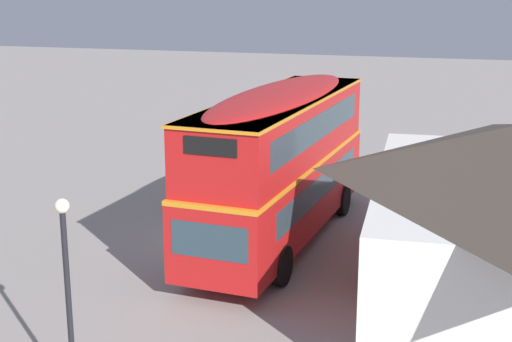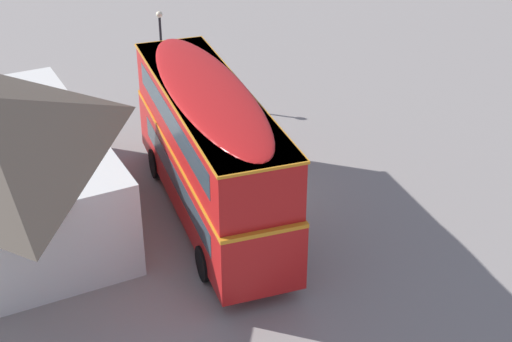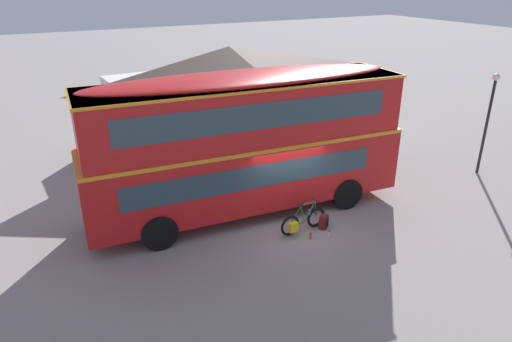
{
  "view_description": "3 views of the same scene",
  "coord_description": "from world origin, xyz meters",
  "px_view_note": "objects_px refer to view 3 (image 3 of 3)",
  "views": [
    {
      "loc": [
        20.13,
        6.84,
        7.88
      ],
      "look_at": [
        -1.25,
        0.49,
        2.08
      ],
      "focal_mm": 51.22,
      "sensor_mm": 36.0,
      "label": 1
    },
    {
      "loc": [
        -21.4,
        8.82,
        13.96
      ],
      "look_at": [
        -0.73,
        -0.29,
        1.3
      ],
      "focal_mm": 53.41,
      "sensor_mm": 36.0,
      "label": 2
    },
    {
      "loc": [
        -7.22,
        -11.35,
        7.63
      ],
      "look_at": [
        -0.95,
        0.49,
        1.87
      ],
      "focal_mm": 32.55,
      "sensor_mm": 36.0,
      "label": 3
    }
  ],
  "objects_px": {
    "water_bottle_clear_plastic": "(329,234)",
    "double_decker_bus": "(246,139)",
    "backpack_on_ground": "(324,221)",
    "water_bottle_red_squeeze": "(310,236)",
    "touring_bicycle": "(302,221)",
    "street_lamp": "(489,112)"
  },
  "relations": [
    {
      "from": "water_bottle_clear_plastic",
      "to": "double_decker_bus",
      "type": "bearing_deg",
      "value": 118.08
    },
    {
      "from": "backpack_on_ground",
      "to": "water_bottle_red_squeeze",
      "type": "xyz_separation_m",
      "value": [
        -0.75,
        -0.37,
        -0.15
      ]
    },
    {
      "from": "touring_bicycle",
      "to": "backpack_on_ground",
      "type": "bearing_deg",
      "value": -10.84
    },
    {
      "from": "water_bottle_red_squeeze",
      "to": "double_decker_bus",
      "type": "bearing_deg",
      "value": 109.06
    },
    {
      "from": "double_decker_bus",
      "to": "touring_bicycle",
      "type": "xyz_separation_m",
      "value": [
        0.91,
        -2.08,
        -2.27
      ]
    },
    {
      "from": "water_bottle_red_squeeze",
      "to": "street_lamp",
      "type": "distance_m",
      "value": 9.41
    },
    {
      "from": "touring_bicycle",
      "to": "backpack_on_ground",
      "type": "height_order",
      "value": "touring_bicycle"
    },
    {
      "from": "water_bottle_clear_plastic",
      "to": "water_bottle_red_squeeze",
      "type": "relative_size",
      "value": 1.01
    },
    {
      "from": "water_bottle_red_squeeze",
      "to": "backpack_on_ground",
      "type": "bearing_deg",
      "value": 25.96
    },
    {
      "from": "touring_bicycle",
      "to": "street_lamp",
      "type": "xyz_separation_m",
      "value": [
        9.0,
        0.59,
        2.2
      ]
    },
    {
      "from": "double_decker_bus",
      "to": "touring_bicycle",
      "type": "height_order",
      "value": "double_decker_bus"
    },
    {
      "from": "touring_bicycle",
      "to": "water_bottle_red_squeeze",
      "type": "distance_m",
      "value": 0.57
    },
    {
      "from": "water_bottle_clear_plastic",
      "to": "water_bottle_red_squeeze",
      "type": "bearing_deg",
      "value": 162.89
    },
    {
      "from": "double_decker_bus",
      "to": "water_bottle_red_squeeze",
      "type": "bearing_deg",
      "value": -70.94
    },
    {
      "from": "double_decker_bus",
      "to": "street_lamp",
      "type": "relative_size",
      "value": 2.62
    },
    {
      "from": "double_decker_bus",
      "to": "water_bottle_red_squeeze",
      "type": "distance_m",
      "value": 3.74
    },
    {
      "from": "backpack_on_ground",
      "to": "water_bottle_clear_plastic",
      "type": "relative_size",
      "value": 2.24
    },
    {
      "from": "touring_bicycle",
      "to": "double_decker_bus",
      "type": "bearing_deg",
      "value": 113.58
    },
    {
      "from": "backpack_on_ground",
      "to": "street_lamp",
      "type": "distance_m",
      "value": 8.61
    },
    {
      "from": "street_lamp",
      "to": "touring_bicycle",
      "type": "bearing_deg",
      "value": -176.26
    },
    {
      "from": "double_decker_bus",
      "to": "water_bottle_clear_plastic",
      "type": "xyz_separation_m",
      "value": [
        1.48,
        -2.77,
        -2.54
      ]
    },
    {
      "from": "water_bottle_clear_plastic",
      "to": "water_bottle_red_squeeze",
      "type": "height_order",
      "value": "water_bottle_clear_plastic"
    }
  ]
}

